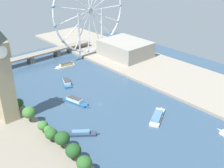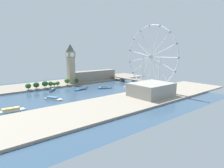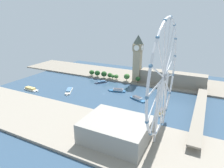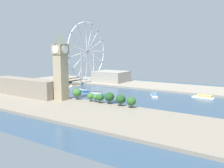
{
  "view_description": "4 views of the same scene",
  "coord_description": "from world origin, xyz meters",
  "views": [
    {
      "loc": [
        -152.53,
        -187.66,
        140.92
      ],
      "look_at": [
        22.46,
        6.92,
        11.71
      ],
      "focal_mm": 43.75,
      "sensor_mm": 36.0,
      "label": 1
    },
    {
      "loc": [
        313.43,
        -173.76,
        79.22
      ],
      "look_at": [
        16.92,
        68.71,
        10.9
      ],
      "focal_mm": 30.79,
      "sensor_mm": 36.0,
      "label": 2
    },
    {
      "loc": [
        267.56,
        151.02,
        124.16
      ],
      "look_at": [
        -5.63,
        13.09,
        17.11
      ],
      "focal_mm": 31.09,
      "sensor_mm": 36.0,
      "label": 3
    },
    {
      "loc": [
        -303.22,
        -192.67,
        67.09
      ],
      "look_at": [
        -10.01,
        -3.26,
        17.89
      ],
      "focal_mm": 37.95,
      "sensor_mm": 36.0,
      "label": 4
    }
  ],
  "objects": [
    {
      "name": "tour_boat_4",
      "position": [
        -0.24,
        61.29,
        2.01
      ],
      "size": [
        18.33,
        32.02,
        5.02
      ],
      "rotation": [
        0.0,
        0.0,
        1.17
      ],
      "color": "#235684",
      "rests_on": "ground_plane"
    },
    {
      "name": "tour_boat_0",
      "position": [
        -18.48,
        17.35,
        2.23
      ],
      "size": [
        13.66,
        33.43,
        5.46
      ],
      "rotation": [
        0.0,
        0.0,
        4.95
      ],
      "color": "#235684",
      "rests_on": "ground_plane"
    },
    {
      "name": "tour_boat_2",
      "position": [
        45.21,
        -122.98,
        2.2
      ],
      "size": [
        10.0,
        34.43,
        5.09
      ],
      "rotation": [
        0.0,
        0.0,
        1.51
      ],
      "color": "white",
      "rests_on": "ground_plane"
    },
    {
      "name": "riverbank_right",
      "position": [
        108.7,
        0.0,
        1.5
      ],
      "size": [
        90.0,
        520.0,
        3.0
      ],
      "primitive_type": "cube",
      "color": "gray",
      "rests_on": "ground_plane"
    },
    {
      "name": "ground_plane",
      "position": [
        0.0,
        0.0,
        0.0
      ],
      "size": [
        387.41,
        387.41,
        0.0
      ],
      "primitive_type": "plane",
      "color": "#334C66"
    },
    {
      "name": "parliament_block",
      "position": [
        -88.71,
        96.41,
        15.21
      ],
      "size": [
        22.0,
        118.2,
        24.43
      ],
      "primitive_type": "cube",
      "color": "gray",
      "rests_on": "riverbank_left"
    },
    {
      "name": "ferris_wheel",
      "position": [
        78.02,
        113.83,
        65.57
      ],
      "size": [
        118.65,
        3.2,
        122.04
      ],
      "color": "silver",
      "rests_on": "riverbank_right"
    },
    {
      "name": "riverbank_left",
      "position": [
        -108.7,
        0.0,
        1.5
      ],
      "size": [
        90.0,
        520.0,
        3.0
      ],
      "primitive_type": "cube",
      "color": "gray",
      "rests_on": "ground_plane"
    },
    {
      "name": "clock_tower",
      "position": [
        -82.14,
        29.31,
        49.52
      ],
      "size": [
        17.18,
        17.18,
        89.29
      ],
      "color": "tan",
      "rests_on": "riverbank_left"
    },
    {
      "name": "tour_boat_1",
      "position": [
        27.04,
        104.71,
        2.31
      ],
      "size": [
        29.69,
        10.0,
        5.44
      ],
      "rotation": [
        0.0,
        0.0,
        3.02
      ],
      "color": "white",
      "rests_on": "ground_plane"
    },
    {
      "name": "tour_boat_5",
      "position": [
        21.36,
        -57.3,
        1.96
      ],
      "size": [
        33.91,
        21.6,
        4.65
      ],
      "rotation": [
        0.0,
        0.0,
        0.48
      ],
      "color": "beige",
      "rests_on": "ground_plane"
    },
    {
      "name": "tree_row_embankment",
      "position": [
        -69.89,
        -24.72,
        11.02
      ],
      "size": [
        14.16,
        115.22,
        14.69
      ],
      "color": "#513823",
      "rests_on": "riverbank_left"
    },
    {
      "name": "riverside_hall",
      "position": [
        111.12,
        76.78,
        13.76
      ],
      "size": [
        53.51,
        66.31,
        21.53
      ],
      "primitive_type": "cube",
      "color": "gray",
      "rests_on": "riverbank_right"
    },
    {
      "name": "river_bridge",
      "position": [
        0.0,
        150.87,
        8.22
      ],
      "size": [
        199.41,
        13.38,
        10.59
      ],
      "color": "gray",
      "rests_on": "ground_plane"
    },
    {
      "name": "tour_boat_3",
      "position": [
        -45.57,
        -31.16,
        1.74
      ],
      "size": [
        23.39,
        19.96,
        4.17
      ],
      "rotation": [
        0.0,
        0.0,
        5.6
      ],
      "color": "#2D384C",
      "rests_on": "ground_plane"
    }
  ]
}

